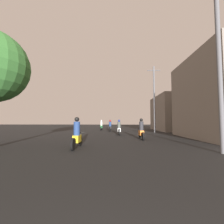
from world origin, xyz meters
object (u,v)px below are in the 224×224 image
at_px(motorcycle_white, 119,129).
at_px(motorcycle_red, 110,125).
at_px(motorcycle_orange, 141,131).
at_px(building_right_near, 222,97).
at_px(utility_pole_far, 154,98).
at_px(building_right_far, 171,113).
at_px(motorcycle_black, 110,127).
at_px(motorcycle_green, 101,126).
at_px(utility_pole_near, 219,61).
at_px(motorcycle_yellow, 77,135).

bearing_deg(motorcycle_white, motorcycle_red, 100.51).
xyz_separation_m(motorcycle_orange, building_right_near, (6.47, 0.35, 2.66)).
xyz_separation_m(motorcycle_red, utility_pole_far, (5.65, -7.15, 3.59)).
bearing_deg(motorcycle_orange, motorcycle_red, 106.16).
relative_size(motorcycle_orange, building_right_far, 0.26).
xyz_separation_m(motorcycle_black, motorcycle_green, (-1.41, 2.23, 0.02)).
distance_m(motorcycle_orange, utility_pole_far, 7.99).
height_order(building_right_near, utility_pole_near, utility_pole_near).
distance_m(motorcycle_yellow, motorcycle_green, 15.11).
bearing_deg(motorcycle_white, building_right_near, -19.14).
relative_size(motorcycle_red, building_right_far, 0.24).
height_order(motorcycle_red, building_right_near, building_right_near).
xyz_separation_m(motorcycle_white, building_right_near, (8.09, -3.34, 2.69)).
relative_size(motorcycle_yellow, motorcycle_white, 0.96).
bearing_deg(building_right_near, motorcycle_red, 124.99).
distance_m(motorcycle_yellow, utility_pole_near, 7.51).
distance_m(motorcycle_orange, utility_pole_near, 6.63).
bearing_deg(motorcycle_green, building_right_far, -2.70).
xyz_separation_m(motorcycle_orange, motorcycle_white, (-1.62, 3.69, -0.03)).
height_order(motorcycle_orange, building_right_far, building_right_far).
distance_m(motorcycle_red, building_right_far, 9.80).
bearing_deg(motorcycle_white, utility_pole_far, 36.74).
bearing_deg(building_right_far, motorcycle_white, -138.25).
bearing_deg(motorcycle_orange, utility_pole_far, 71.51).
relative_size(motorcycle_yellow, utility_pole_near, 0.26).
relative_size(motorcycle_orange, utility_pole_far, 0.25).
height_order(motorcycle_white, building_right_far, building_right_far).
bearing_deg(motorcycle_red, motorcycle_white, -88.72).
bearing_deg(motorcycle_yellow, building_right_far, 55.98).
bearing_deg(motorcycle_yellow, motorcycle_white, 73.63).
bearing_deg(motorcycle_orange, motorcycle_green, 114.37).
bearing_deg(utility_pole_far, building_right_near, -59.22).
distance_m(motorcycle_white, building_right_near, 9.15).
bearing_deg(motorcycle_green, motorcycle_yellow, -89.28).
bearing_deg(utility_pole_far, building_right_far, 49.83).
relative_size(utility_pole_near, utility_pole_far, 0.96).
bearing_deg(motorcycle_black, building_right_far, 4.08).
xyz_separation_m(motorcycle_orange, utility_pole_near, (2.61, -5.04, 3.42)).
bearing_deg(motorcycle_white, motorcycle_green, 111.56).
height_order(motorcycle_green, building_right_far, building_right_far).
distance_m(motorcycle_white, motorcycle_red, 10.12).
xyz_separation_m(motorcycle_yellow, motorcycle_white, (2.37, 7.56, -0.04)).
distance_m(motorcycle_orange, motorcycle_red, 14.03).
xyz_separation_m(motorcycle_yellow, motorcycle_red, (1.10, 17.60, -0.01)).
distance_m(motorcycle_black, utility_pole_near, 15.40).
relative_size(motorcycle_orange, motorcycle_white, 0.97).
distance_m(motorcycle_green, building_right_far, 10.54).
distance_m(motorcycle_black, motorcycle_red, 4.73).
distance_m(motorcycle_green, building_right_near, 15.41).
bearing_deg(building_right_near, motorcycle_green, 134.19).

